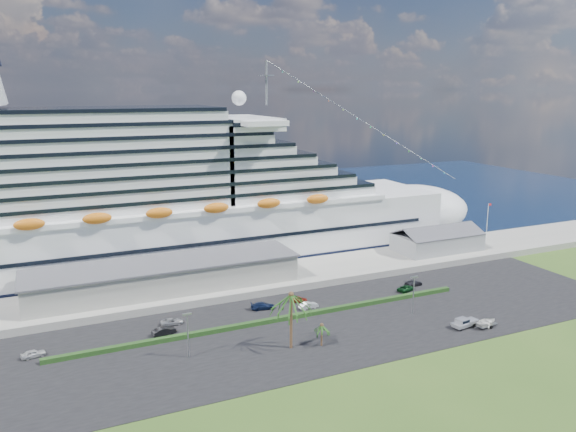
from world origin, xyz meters
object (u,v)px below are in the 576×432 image
boat_trailer (487,322)px  pickup_truck (465,322)px  cruise_ship (156,204)px  parked_car_3 (263,306)px

boat_trailer → pickup_truck: bearing=156.1°
cruise_ship → pickup_truck: (46.63, -66.00, -15.50)m
parked_car_3 → boat_trailer: 45.82m
boat_trailer → cruise_ship: bearing=126.8°
parked_car_3 → pickup_truck: bearing=-116.8°
parked_car_3 → pickup_truck: pickup_truck is taller
cruise_ship → pickup_truck: bearing=-54.8°
parked_car_3 → cruise_ship: bearing=29.4°
cruise_ship → parked_car_3: (13.70, -40.70, -15.82)m
cruise_ship → boat_trailer: bearing=-53.2°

